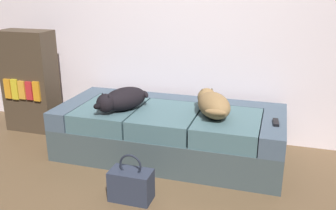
% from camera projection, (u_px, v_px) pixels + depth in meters
% --- Properties ---
extents(back_wall, '(6.40, 0.10, 2.80)m').
position_uv_depth(back_wall, '(187.00, 1.00, 3.66)').
color(back_wall, white).
rests_on(back_wall, ground).
extents(couch, '(2.08, 0.92, 0.47)m').
position_uv_depth(couch, '(170.00, 132.00, 3.48)').
color(couch, '#3C494C').
rests_on(couch, ground).
extents(dog_dark, '(0.44, 0.56, 0.20)m').
position_uv_depth(dog_dark, '(122.00, 99.00, 3.33)').
color(dog_dark, black).
rests_on(dog_dark, couch).
extents(dog_tan, '(0.44, 0.57, 0.21)m').
position_uv_depth(dog_tan, '(212.00, 104.00, 3.21)').
color(dog_tan, olive).
rests_on(dog_tan, couch).
extents(tv_remote, '(0.06, 0.15, 0.02)m').
position_uv_depth(tv_remote, '(276.00, 122.00, 3.04)').
color(tv_remote, black).
rests_on(tv_remote, couch).
extents(handbag, '(0.32, 0.18, 0.38)m').
position_uv_depth(handbag, '(131.00, 185.00, 2.79)').
color(handbag, '#292F40').
rests_on(handbag, ground).
extents(bookshelf, '(0.56, 0.30, 1.10)m').
position_uv_depth(bookshelf, '(30.00, 81.00, 4.01)').
color(bookshelf, '#433526').
rests_on(bookshelf, ground).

